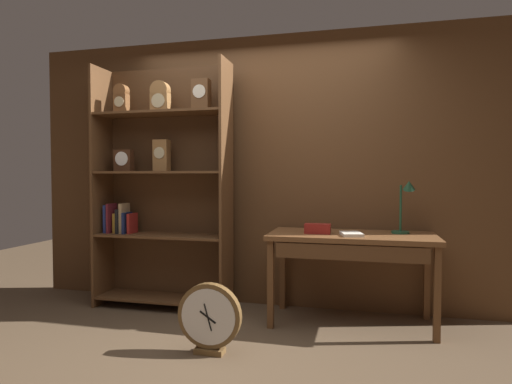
{
  "coord_description": "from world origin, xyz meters",
  "views": [
    {
      "loc": [
        0.94,
        -2.74,
        1.25
      ],
      "look_at": [
        0.11,
        0.58,
        1.13
      ],
      "focal_mm": 30.29,
      "sensor_mm": 36.0,
      "label": 1
    }
  ],
  "objects_px": {
    "bookshelf": "(161,184)",
    "desk_lamp": "(405,204)",
    "open_repair_manual": "(351,234)",
    "round_clock_large": "(210,318)",
    "toolbox_small": "(318,229)",
    "workbench": "(351,244)"
  },
  "relations": [
    {
      "from": "workbench",
      "to": "open_repair_manual",
      "type": "distance_m",
      "value": 0.13
    },
    {
      "from": "desk_lamp",
      "to": "round_clock_large",
      "type": "bearing_deg",
      "value": -144.91
    },
    {
      "from": "bookshelf",
      "to": "toolbox_small",
      "type": "bearing_deg",
      "value": -4.72
    },
    {
      "from": "bookshelf",
      "to": "desk_lamp",
      "type": "distance_m",
      "value": 2.22
    },
    {
      "from": "workbench",
      "to": "toolbox_small",
      "type": "relative_size",
      "value": 6.38
    },
    {
      "from": "open_repair_manual",
      "to": "toolbox_small",
      "type": "bearing_deg",
      "value": 156.0
    },
    {
      "from": "desk_lamp",
      "to": "open_repair_manual",
      "type": "height_order",
      "value": "desk_lamp"
    },
    {
      "from": "bookshelf",
      "to": "round_clock_large",
      "type": "relative_size",
      "value": 4.59
    },
    {
      "from": "round_clock_large",
      "to": "open_repair_manual",
      "type": "bearing_deg",
      "value": 38.74
    },
    {
      "from": "open_repair_manual",
      "to": "round_clock_large",
      "type": "xyz_separation_m",
      "value": [
        -0.95,
        -0.76,
        -0.52
      ]
    },
    {
      "from": "open_repair_manual",
      "to": "bookshelf",
      "type": "bearing_deg",
      "value": 160.98
    },
    {
      "from": "bookshelf",
      "to": "desk_lamp",
      "type": "bearing_deg",
      "value": 0.83
    },
    {
      "from": "desk_lamp",
      "to": "round_clock_large",
      "type": "xyz_separation_m",
      "value": [
        -1.38,
        -0.97,
        -0.77
      ]
    },
    {
      "from": "desk_lamp",
      "to": "round_clock_large",
      "type": "relative_size",
      "value": 0.93
    },
    {
      "from": "bookshelf",
      "to": "round_clock_large",
      "type": "xyz_separation_m",
      "value": [
        0.83,
        -0.94,
        -0.93
      ]
    },
    {
      "from": "open_repair_manual",
      "to": "workbench",
      "type": "bearing_deg",
      "value": 78.42
    },
    {
      "from": "bookshelf",
      "to": "open_repair_manual",
      "type": "relative_size",
      "value": 10.45
    },
    {
      "from": "toolbox_small",
      "to": "round_clock_large",
      "type": "xyz_separation_m",
      "value": [
        -0.67,
        -0.82,
        -0.55
      ]
    },
    {
      "from": "round_clock_large",
      "to": "toolbox_small",
      "type": "bearing_deg",
      "value": 50.6
    },
    {
      "from": "bookshelf",
      "to": "round_clock_large",
      "type": "distance_m",
      "value": 1.56
    },
    {
      "from": "workbench",
      "to": "toolbox_small",
      "type": "bearing_deg",
      "value": -172.64
    },
    {
      "from": "bookshelf",
      "to": "workbench",
      "type": "xyz_separation_m",
      "value": [
        1.78,
        -0.09,
        -0.5
      ]
    }
  ]
}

